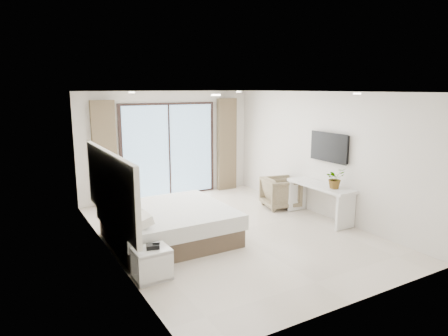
{
  "coord_description": "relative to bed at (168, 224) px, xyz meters",
  "views": [
    {
      "loc": [
        -3.83,
        -6.39,
        2.77
      ],
      "look_at": [
        0.09,
        0.4,
        1.19
      ],
      "focal_mm": 32.0,
      "sensor_mm": 36.0,
      "label": 1
    }
  ],
  "objects": [
    {
      "name": "nightstand",
      "position": [
        -0.79,
        -1.3,
        -0.08
      ],
      "size": [
        0.53,
        0.43,
        0.47
      ],
      "rotation": [
        0.0,
        0.0,
        0.02
      ],
      "color": "white",
      "rests_on": "ground"
    },
    {
      "name": "console_desk",
      "position": [
        3.27,
        -0.47,
        0.25
      ],
      "size": [
        0.51,
        1.62,
        0.77
      ],
      "color": "white",
      "rests_on": "ground"
    },
    {
      "name": "ground",
      "position": [
        1.23,
        -0.16,
        -0.32
      ],
      "size": [
        6.2,
        6.2,
        0.0
      ],
      "primitive_type": "plane",
      "color": "beige",
      "rests_on": "ground"
    },
    {
      "name": "armchair",
      "position": [
        3.08,
        0.63,
        0.08
      ],
      "size": [
        0.86,
        0.9,
        0.79
      ],
      "primitive_type": "imported",
      "rotation": [
        0.0,
        0.0,
        1.35
      ],
      "color": "#968762",
      "rests_on": "ground"
    },
    {
      "name": "room_shell",
      "position": [
        1.03,
        0.6,
        1.27
      ],
      "size": [
        4.62,
        6.22,
        2.72
      ],
      "color": "silver",
      "rests_on": "ground"
    },
    {
      "name": "plant",
      "position": [
        3.27,
        -0.87,
        0.62
      ],
      "size": [
        0.42,
        0.45,
        0.33
      ],
      "primitive_type": "imported",
      "rotation": [
        0.0,
        0.0,
        -0.09
      ],
      "color": "#33662D",
      "rests_on": "console_desk"
    },
    {
      "name": "bed",
      "position": [
        0.0,
        0.0,
        0.0
      ],
      "size": [
        2.15,
        2.05,
        0.74
      ],
      "color": "brown",
      "rests_on": "ground"
    },
    {
      "name": "phone",
      "position": [
        -0.77,
        -1.31,
        0.19
      ],
      "size": [
        0.22,
        0.19,
        0.06
      ],
      "primitive_type": "cube",
      "rotation": [
        0.0,
        0.0,
        -0.27
      ],
      "color": "black",
      "rests_on": "nightstand"
    }
  ]
}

